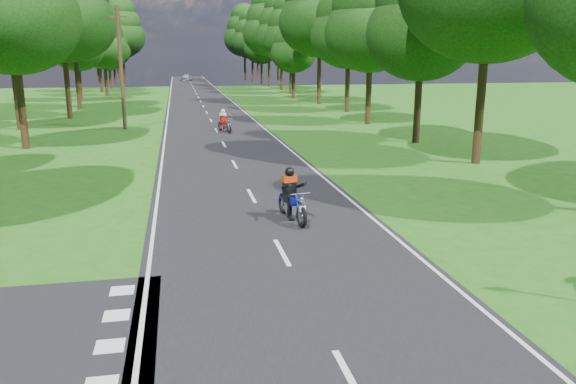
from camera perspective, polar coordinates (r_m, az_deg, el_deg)
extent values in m
plane|color=#1C5C15|center=(12.61, 1.06, -9.27)|extent=(160.00, 160.00, 0.00)
cube|color=black|center=(61.58, -8.86, 9.07)|extent=(7.00, 140.00, 0.02)
cube|color=silver|center=(9.17, 6.59, -18.75)|extent=(0.12, 2.00, 0.01)
cube|color=silver|center=(14.43, -0.62, -6.12)|extent=(0.12, 2.00, 0.01)
cube|color=silver|center=(20.10, -3.73, -0.37)|extent=(0.12, 2.00, 0.01)
cube|color=silver|center=(25.93, -5.45, 2.82)|extent=(0.12, 2.00, 0.01)
cube|color=silver|center=(31.82, -6.54, 4.84)|extent=(0.12, 2.00, 0.01)
cube|color=silver|center=(37.74, -7.29, 6.23)|extent=(0.12, 2.00, 0.01)
cube|color=silver|center=(43.68, -7.84, 7.23)|extent=(0.12, 2.00, 0.01)
cube|color=silver|center=(49.64, -8.26, 8.00)|extent=(0.12, 2.00, 0.01)
cube|color=silver|center=(55.61, -8.60, 8.60)|extent=(0.12, 2.00, 0.01)
cube|color=silver|center=(61.58, -8.86, 9.09)|extent=(0.12, 2.00, 0.01)
cube|color=silver|center=(67.56, -9.08, 9.48)|extent=(0.12, 2.00, 0.01)
cube|color=silver|center=(73.54, -9.27, 9.82)|extent=(0.12, 2.00, 0.01)
cube|color=silver|center=(79.53, -9.43, 10.10)|extent=(0.12, 2.00, 0.01)
cube|color=silver|center=(85.51, -9.56, 10.35)|extent=(0.12, 2.00, 0.01)
cube|color=silver|center=(91.50, -9.68, 10.56)|extent=(0.12, 2.00, 0.01)
cube|color=silver|center=(97.49, -9.79, 10.74)|extent=(0.12, 2.00, 0.01)
cube|color=silver|center=(103.48, -9.88, 10.91)|extent=(0.12, 2.00, 0.01)
cube|color=silver|center=(109.48, -9.96, 11.05)|extent=(0.12, 2.00, 0.01)
cube|color=silver|center=(115.47, -10.03, 11.18)|extent=(0.12, 2.00, 0.01)
cube|color=silver|center=(121.46, -10.10, 11.30)|extent=(0.12, 2.00, 0.01)
cube|color=silver|center=(127.46, -10.16, 11.41)|extent=(0.12, 2.00, 0.01)
cube|color=silver|center=(61.54, -11.97, 8.95)|extent=(0.10, 140.00, 0.01)
cube|color=silver|center=(61.80, -5.77, 9.20)|extent=(0.10, 140.00, 0.01)
cube|color=silver|center=(10.55, -17.66, -14.69)|extent=(0.50, 0.50, 0.01)
cube|color=silver|center=(11.62, -17.02, -11.89)|extent=(0.50, 0.50, 0.01)
cube|color=silver|center=(12.71, -16.49, -9.57)|extent=(0.50, 0.50, 0.01)
cylinder|color=black|center=(33.24, -25.39, 7.35)|extent=(0.40, 0.40, 3.91)
ellipsoid|color=black|center=(33.16, -26.27, 15.63)|extent=(6.85, 6.85, 5.82)
cylinder|color=black|center=(41.97, -25.79, 8.31)|extent=(0.40, 0.40, 3.79)
ellipsoid|color=black|center=(41.89, -26.48, 14.66)|extent=(6.64, 6.64, 5.64)
cylinder|color=black|center=(47.76, -21.46, 9.55)|extent=(0.40, 0.40, 4.32)
ellipsoid|color=black|center=(47.74, -22.04, 15.90)|extent=(7.56, 7.56, 6.42)
cylinder|color=black|center=(55.21, -20.57, 10.12)|extent=(0.40, 0.40, 4.40)
ellipsoid|color=black|center=(55.21, -21.06, 15.73)|extent=(7.71, 7.71, 6.55)
cylinder|color=black|center=(65.00, -20.37, 10.04)|extent=(0.40, 0.40, 3.20)
ellipsoid|color=black|center=(64.92, -20.67, 13.50)|extent=(5.60, 5.60, 4.76)
ellipsoid|color=black|center=(64.95, -20.79, 14.87)|extent=(4.80, 4.80, 4.08)
ellipsoid|color=black|center=(65.02, -20.91, 16.24)|extent=(3.60, 3.60, 3.06)
cylinder|color=black|center=(72.05, -17.98, 10.52)|extent=(0.40, 0.40, 3.22)
ellipsoid|color=black|center=(71.97, -18.22, 13.67)|extent=(5.64, 5.64, 4.79)
ellipsoid|color=black|center=(72.01, -18.32, 14.91)|extent=(4.83, 4.83, 4.11)
ellipsoid|color=black|center=(72.07, -18.42, 16.16)|extent=(3.62, 3.62, 3.08)
cylinder|color=black|center=(79.92, -18.48, 10.89)|extent=(0.40, 0.40, 3.61)
ellipsoid|color=black|center=(79.87, -18.73, 14.06)|extent=(6.31, 6.31, 5.37)
ellipsoid|color=black|center=(79.92, -18.83, 15.32)|extent=(5.41, 5.41, 4.60)
ellipsoid|color=black|center=(80.01, -18.93, 16.58)|extent=(4.06, 4.06, 3.45)
cylinder|color=black|center=(87.67, -17.59, 10.84)|extent=(0.40, 0.40, 2.67)
ellipsoid|color=black|center=(87.59, -17.75, 12.98)|extent=(4.67, 4.67, 3.97)
ellipsoid|color=black|center=(87.60, -17.82, 13.83)|extent=(4.00, 4.00, 3.40)
ellipsoid|color=black|center=(87.62, -17.88, 14.68)|extent=(3.00, 3.00, 2.55)
cylinder|color=black|center=(96.79, -17.17, 11.22)|extent=(0.40, 0.40, 3.09)
ellipsoid|color=black|center=(96.73, -17.33, 13.46)|extent=(5.40, 5.40, 4.59)
ellipsoid|color=black|center=(96.75, -17.40, 14.35)|extent=(4.63, 4.63, 3.93)
ellipsoid|color=black|center=(96.79, -17.46, 15.24)|extent=(3.47, 3.47, 2.95)
cylinder|color=black|center=(103.16, -16.30, 11.79)|extent=(0.40, 0.40, 4.48)
ellipsoid|color=black|center=(103.16, -16.51, 14.85)|extent=(7.84, 7.84, 6.66)
ellipsoid|color=black|center=(103.25, -16.60, 16.05)|extent=(6.72, 6.72, 5.71)
ellipsoid|color=black|center=(103.37, -16.68, 17.26)|extent=(5.04, 5.04, 4.28)
cylinder|color=black|center=(112.20, -16.45, 11.80)|extent=(0.40, 0.40, 4.09)
ellipsoid|color=black|center=(112.18, -16.63, 14.37)|extent=(7.16, 7.16, 6.09)
ellipsoid|color=black|center=(112.24, -16.70, 15.39)|extent=(6.14, 6.14, 5.22)
ellipsoid|color=black|center=(112.33, -16.77, 16.40)|extent=(4.61, 4.61, 3.92)
cylinder|color=black|center=(27.27, 18.87, 7.48)|extent=(0.40, 0.40, 4.56)
cylinder|color=black|center=(33.03, 13.01, 7.92)|extent=(0.40, 0.40, 3.49)
ellipsoid|color=black|center=(32.89, 13.42, 15.39)|extent=(6.12, 6.12, 5.20)
ellipsoid|color=black|center=(32.99, 13.60, 18.35)|extent=(5.24, 5.24, 4.46)
cylinder|color=black|center=(41.31, 8.17, 9.39)|extent=(0.40, 0.40, 3.69)
ellipsoid|color=black|center=(41.22, 8.39, 15.70)|extent=(6.46, 6.46, 5.49)
ellipsoid|color=black|center=(41.32, 8.49, 18.19)|extent=(5.54, 5.54, 4.71)
cylinder|color=black|center=(50.04, 6.04, 10.23)|extent=(0.40, 0.40, 3.74)
ellipsoid|color=black|center=(49.96, 6.18, 15.52)|extent=(6.55, 6.55, 5.57)
ellipsoid|color=black|center=(50.05, 6.24, 17.60)|extent=(5.62, 5.62, 4.77)
cylinder|color=black|center=(57.88, 3.17, 11.21)|extent=(0.40, 0.40, 4.64)
ellipsoid|color=black|center=(57.90, 3.25, 16.87)|extent=(8.12, 8.12, 6.91)
cylinder|color=black|center=(64.67, 0.55, 10.74)|extent=(0.40, 0.40, 2.91)
ellipsoid|color=black|center=(64.58, 0.56, 13.91)|extent=(5.09, 5.09, 4.33)
ellipsoid|color=black|center=(64.60, 0.57, 15.17)|extent=(4.36, 4.36, 3.71)
ellipsoid|color=black|center=(64.64, 0.57, 16.42)|extent=(3.27, 3.27, 2.78)
cylinder|color=black|center=(72.21, 0.30, 11.45)|extent=(0.40, 0.40, 3.88)
ellipsoid|color=black|center=(72.17, 0.31, 15.23)|extent=(6.78, 6.78, 5.77)
ellipsoid|color=black|center=(72.24, 0.31, 16.73)|extent=(5.81, 5.81, 4.94)
ellipsoid|color=black|center=(72.36, 0.31, 18.23)|extent=(4.36, 4.36, 3.71)
cylinder|color=black|center=(80.58, -0.67, 11.80)|extent=(0.40, 0.40, 4.18)
ellipsoid|color=black|center=(80.56, -0.68, 15.46)|extent=(7.31, 7.31, 6.21)
ellipsoid|color=black|center=(80.65, -0.69, 16.91)|extent=(6.27, 6.27, 5.33)
ellipsoid|color=black|center=(80.78, -0.69, 18.35)|extent=(4.70, 4.70, 4.00)
cylinder|color=black|center=(89.35, -1.93, 12.14)|extent=(0.40, 0.40, 4.63)
ellipsoid|color=black|center=(89.36, -1.96, 15.80)|extent=(8.11, 8.11, 6.89)
ellipsoid|color=black|center=(89.47, -1.97, 17.24)|extent=(6.95, 6.95, 5.91)
ellipsoid|color=black|center=(89.63, -1.98, 18.68)|extent=(5.21, 5.21, 4.43)
cylinder|color=black|center=(96.55, -2.70, 11.88)|extent=(0.40, 0.40, 3.36)
ellipsoid|color=black|center=(96.50, -2.73, 14.34)|extent=(5.88, 5.88, 5.00)
ellipsoid|color=black|center=(96.53, -2.74, 15.31)|extent=(5.04, 5.04, 4.29)
ellipsoid|color=black|center=(96.58, -2.75, 16.28)|extent=(3.78, 3.78, 3.21)
cylinder|color=black|center=(103.62, -3.61, 12.20)|extent=(0.40, 0.40, 4.09)
ellipsoid|color=black|center=(103.60, -3.65, 14.98)|extent=(7.15, 7.15, 6.08)
ellipsoid|color=black|center=(103.66, -3.67, 16.08)|extent=(6.13, 6.13, 5.21)
ellipsoid|color=black|center=(103.76, -3.69, 17.18)|extent=(4.60, 4.60, 3.91)
cylinder|color=black|center=(111.25, -4.39, 12.40)|extent=(0.40, 0.40, 4.48)
ellipsoid|color=black|center=(111.25, -4.44, 15.24)|extent=(7.84, 7.84, 6.66)
ellipsoid|color=black|center=(111.33, -4.46, 16.37)|extent=(6.72, 6.72, 5.71)
ellipsoid|color=black|center=(111.45, -4.48, 17.49)|extent=(5.04, 5.04, 4.28)
cylinder|color=black|center=(121.92, -16.87, 11.83)|extent=(0.40, 0.40, 3.84)
ellipsoid|color=black|center=(121.90, -17.03, 14.05)|extent=(6.72, 6.72, 5.71)
ellipsoid|color=black|center=(121.94, -17.09, 14.93)|extent=(5.76, 5.76, 4.90)
ellipsoid|color=black|center=(122.01, -17.16, 15.81)|extent=(4.32, 4.32, 3.67)
cylinder|color=black|center=(124.60, -3.09, 12.50)|extent=(0.40, 0.40, 4.16)
ellipsoid|color=black|center=(124.59, -3.12, 14.85)|extent=(7.28, 7.28, 6.19)
ellipsoid|color=black|center=(124.64, -3.13, 15.78)|extent=(6.24, 6.24, 5.30)
ellipsoid|color=black|center=(124.73, -3.14, 16.71)|extent=(4.68, 4.68, 3.98)
cylinder|color=black|center=(107.24, -18.70, 11.42)|extent=(0.40, 0.40, 3.52)
ellipsoid|color=black|center=(107.20, -18.89, 13.73)|extent=(6.16, 6.16, 5.24)
ellipsoid|color=black|center=(107.24, -18.96, 14.64)|extent=(5.28, 5.28, 4.49)
ellipsoid|color=black|center=(107.29, -19.03, 15.56)|extent=(3.96, 3.96, 3.37)
cylinder|color=black|center=(111.09, -1.00, 12.44)|extent=(0.40, 0.40, 4.48)
ellipsoid|color=black|center=(111.09, -1.02, 15.28)|extent=(7.84, 7.84, 6.66)
ellipsoid|color=black|center=(111.17, -1.02, 16.41)|extent=(6.72, 6.72, 5.71)
ellipsoid|color=black|center=(111.29, -1.03, 17.53)|extent=(5.04, 5.04, 4.28)
cylinder|color=#382616|center=(39.51, -16.58, 11.90)|extent=(0.26, 0.26, 8.00)
cube|color=#382616|center=(39.57, -16.92, 16.67)|extent=(1.20, 0.10, 0.10)
imported|color=#B9BDC1|center=(109.41, -10.29, 11.37)|extent=(2.41, 4.01, 1.28)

